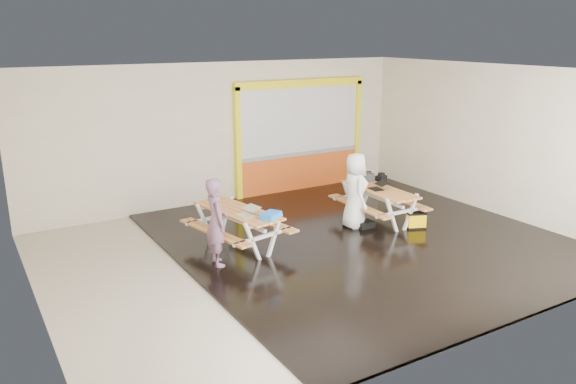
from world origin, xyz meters
TOP-DOWN VIEW (x-y plane):
  - room at (0.00, 0.00)m, footprint 10.02×8.02m
  - deck at (1.25, 0.00)m, footprint 7.50×7.98m
  - kiosk at (2.20, 3.93)m, footprint 3.88×0.16m
  - picnic_table_left at (-1.19, 0.84)m, footprint 1.77×2.30m
  - picnic_table_right at (2.25, 0.67)m, footprint 1.41×2.04m
  - person_left at (-1.90, 0.26)m, footprint 0.47×0.65m
  - person_right at (1.56, 0.67)m, footprint 0.76×0.95m
  - laptop_left at (-1.19, 0.41)m, footprint 0.44×0.41m
  - laptop_right at (2.19, 0.65)m, footprint 0.41×0.38m
  - blue_pouch at (-0.89, 0.05)m, footprint 0.46×0.42m
  - toolbox at (2.35, 1.35)m, footprint 0.47×0.32m
  - backpack at (2.81, 1.28)m, footprint 0.30×0.23m
  - dark_case at (1.72, 0.47)m, footprint 0.37×0.28m
  - fluke_bag at (2.64, -0.13)m, footprint 0.48×0.41m

SIDE VIEW (x-z plane):
  - deck at x=1.25m, z-range 0.00..0.05m
  - dark_case at x=1.72m, z-range 0.05..0.19m
  - fluke_bag at x=2.64m, z-range 0.04..0.40m
  - picnic_table_right at x=2.25m, z-range 0.21..1.03m
  - picnic_table_left at x=-1.19m, z-range 0.22..1.05m
  - backpack at x=2.81m, z-range 0.53..0.96m
  - person_right at x=1.56m, z-range 0.01..1.69m
  - laptop_right at x=2.19m, z-range 0.78..0.94m
  - person_left at x=-1.90m, z-range 0.04..1.69m
  - laptop_left at x=-1.19m, z-range 0.80..0.96m
  - blue_pouch at x=-0.89m, z-range 0.83..0.94m
  - toolbox at x=2.35m, z-range 0.78..1.03m
  - kiosk at x=2.20m, z-range -0.06..2.94m
  - room at x=0.00m, z-range -0.01..3.51m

